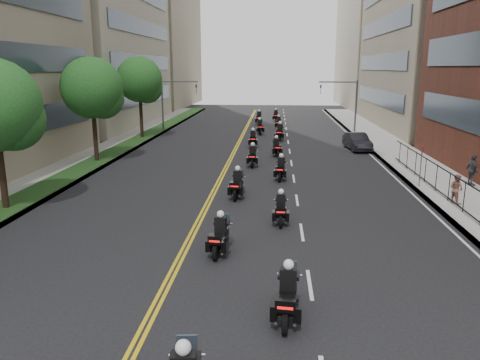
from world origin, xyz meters
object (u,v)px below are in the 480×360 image
object	(u,v)px
motorcycle_6	(253,157)
motorcycle_4	(237,185)
motorcycle_1	(288,297)
motorcycle_13	(276,116)
motorcycle_11	(278,123)
pedestrian_c	(472,170)
motorcycle_2	(220,237)
motorcycle_3	(281,210)
motorcycle_5	(281,169)
motorcycle_12	(259,119)
motorcycle_10	(260,128)
motorcycle_8	(253,139)
motorcycle_9	(280,133)
pedestrian_b	(456,189)
motorcycle_7	(276,148)
parked_sedan	(357,142)

from	to	relation	value
motorcycle_6	motorcycle_4	bearing A→B (deg)	-93.25
motorcycle_1	motorcycle_13	world-z (taller)	motorcycle_1
motorcycle_11	pedestrian_c	size ratio (longest dim) A/B	1.20
motorcycle_2	pedestrian_c	world-z (taller)	pedestrian_c
motorcycle_1	motorcycle_3	world-z (taller)	motorcycle_1
motorcycle_6	motorcycle_11	size ratio (longest dim) A/B	1.05
motorcycle_5	motorcycle_12	bearing A→B (deg)	100.57
pedestrian_c	motorcycle_10	bearing A→B (deg)	22.41
motorcycle_8	motorcycle_12	distance (m)	16.81
motorcycle_11	motorcycle_10	bearing A→B (deg)	-109.83
motorcycle_4	pedestrian_c	bearing A→B (deg)	17.60
motorcycle_1	motorcycle_4	distance (m)	12.74
motorcycle_3	motorcycle_12	size ratio (longest dim) A/B	0.84
motorcycle_5	motorcycle_11	bearing A→B (deg)	95.89
motorcycle_5	motorcycle_9	bearing A→B (deg)	95.65
motorcycle_2	motorcycle_9	xyz separation A→B (m)	(2.42, 28.38, 0.09)
motorcycle_8	pedestrian_b	world-z (taller)	motorcycle_8
motorcycle_3	motorcycle_13	size ratio (longest dim) A/B	0.92
motorcycle_8	pedestrian_c	world-z (taller)	pedestrian_c
motorcycle_8	motorcycle_2	bearing A→B (deg)	-92.65
motorcycle_4	motorcycle_11	xyz separation A→B (m)	(2.32, 29.47, -0.05)
motorcycle_1	motorcycle_7	distance (m)	24.95
parked_sedan	pedestrian_c	world-z (taller)	pedestrian_c
motorcycle_4	pedestrian_b	bearing A→B (deg)	0.76
motorcycle_1	motorcycle_6	xyz separation A→B (m)	(-2.03, 20.90, -0.02)
motorcycle_2	motorcycle_3	size ratio (longest dim) A/B	1.05
motorcycle_3	motorcycle_12	world-z (taller)	motorcycle_12
motorcycle_4	motorcycle_9	bearing A→B (deg)	87.63
motorcycle_8	pedestrian_c	size ratio (longest dim) A/B	1.27
motorcycle_6	motorcycle_10	bearing A→B (deg)	89.71
parked_sedan	motorcycle_3	bearing A→B (deg)	-115.38
motorcycle_3	pedestrian_c	size ratio (longest dim) A/B	1.17
motorcycle_6	motorcycle_8	size ratio (longest dim) A/B	0.99
motorcycle_3	motorcycle_13	world-z (taller)	motorcycle_13
motorcycle_12	motorcycle_13	xyz separation A→B (m)	(2.07, 3.83, -0.06)
motorcycle_13	motorcycle_6	bearing A→B (deg)	-90.72
motorcycle_5	motorcycle_8	bearing A→B (deg)	106.67
motorcycle_3	motorcycle_11	world-z (taller)	motorcycle_11
motorcycle_9	pedestrian_c	world-z (taller)	pedestrian_c
motorcycle_10	motorcycle_13	world-z (taller)	motorcycle_10
motorcycle_4	motorcycle_13	size ratio (longest dim) A/B	1.02
motorcycle_2	motorcycle_6	xyz separation A→B (m)	(0.41, 16.26, 0.02)
motorcycle_7	motorcycle_5	bearing A→B (deg)	-95.19
motorcycle_7	motorcycle_13	world-z (taller)	motorcycle_13
motorcycle_3	motorcycle_8	world-z (taller)	motorcycle_8
motorcycle_8	parked_sedan	distance (m)	9.02
pedestrian_c	pedestrian_b	bearing A→B (deg)	140.52
motorcycle_10	motorcycle_13	distance (m)	12.51
motorcycle_3	pedestrian_b	size ratio (longest dim) A/B	1.42
motorcycle_9	pedestrian_b	bearing A→B (deg)	-62.72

